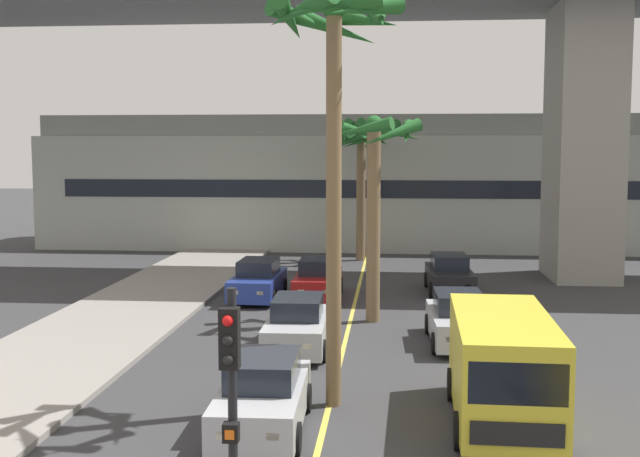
{
  "coord_description": "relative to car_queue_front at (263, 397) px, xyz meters",
  "views": [
    {
      "loc": [
        1.43,
        -1.56,
        5.93
      ],
      "look_at": [
        0.0,
        14.0,
        4.34
      ],
      "focal_mm": 44.87,
      "sensor_mm": 36.0,
      "label": 1
    }
  ],
  "objects": [
    {
      "name": "palm_tree_near_median",
      "position": [
        0.98,
        25.67,
        4.74
      ],
      "size": [
        3.11,
        3.14,
        6.92
      ],
      "color": "brown",
      "rests_on": "ground"
    },
    {
      "name": "pier_building_backdrop",
      "position": [
        1.26,
        32.36,
        3.11
      ],
      "size": [
        38.73,
        8.04,
        7.79
      ],
      "color": "#ADB2A8",
      "rests_on": "ground"
    },
    {
      "name": "palm_tree_farthest_median",
      "position": [
        1.35,
        1.79,
        7.01
      ],
      "size": [
        3.19,
        3.19,
        9.34
      ],
      "color": "brown",
      "rests_on": "ground"
    },
    {
      "name": "car_queue_second",
      "position": [
        -0.07,
        6.72,
        0.0
      ],
      "size": [
        1.91,
        4.14,
        1.56
      ],
      "color": "#B7BABF",
      "rests_on": "ground"
    },
    {
      "name": "car_queue_front",
      "position": [
        0.0,
        0.0,
        0.0
      ],
      "size": [
        1.92,
        4.14,
        1.56
      ],
      "color": "#B7BABF",
      "rests_on": "ground"
    },
    {
      "name": "lane_stripe_center",
      "position": [
        1.26,
        9.42,
        -0.72
      ],
      "size": [
        0.14,
        56.0,
        0.01
      ],
      "primitive_type": "cube",
      "color": "#DBCC4C",
      "rests_on": "ground"
    },
    {
      "name": "palm_tree_far_median",
      "position": [
        1.69,
        20.7,
        5.13
      ],
      "size": [
        2.7,
        2.71,
        7.35
      ],
      "color": "brown",
      "rests_on": "ground"
    },
    {
      "name": "palm_tree_mid_median",
      "position": [
        2.07,
        10.81,
        4.62
      ],
      "size": [
        3.23,
        3.45,
        7.0
      ],
      "color": "brown",
      "rests_on": "ground"
    },
    {
      "name": "delivery_van",
      "position": [
        5.05,
        0.8,
        0.57
      ],
      "size": [
        2.26,
        5.3,
        2.36
      ],
      "color": "yellow",
      "rests_on": "ground"
    },
    {
      "name": "car_queue_fourth",
      "position": [
        5.02,
        16.59,
        0.0
      ],
      "size": [
        1.96,
        4.16,
        1.56
      ],
      "color": "black",
      "rests_on": "ground"
    },
    {
      "name": "car_queue_sixth",
      "position": [
        -2.55,
        14.4,
        0.0
      ],
      "size": [
        1.9,
        4.13,
        1.56
      ],
      "color": "navy",
      "rests_on": "ground"
    },
    {
      "name": "car_queue_fifth",
      "position": [
        -0.24,
        14.86,
        0.0
      ],
      "size": [
        1.89,
        4.13,
        1.56
      ],
      "color": "maroon",
      "rests_on": "ground"
    },
    {
      "name": "car_queue_third",
      "position": [
        4.71,
        7.91,
        0.0
      ],
      "size": [
        1.94,
        4.15,
        1.56
      ],
      "color": "#B7BABF",
      "rests_on": "ground"
    },
    {
      "name": "traffic_light_median_near",
      "position": [
        0.71,
        -6.61,
        1.99
      ],
      "size": [
        0.24,
        0.37,
        4.2
      ],
      "color": "black",
      "rests_on": "ground"
    }
  ]
}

